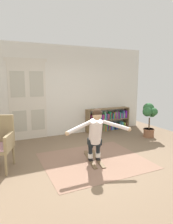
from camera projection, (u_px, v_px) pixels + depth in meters
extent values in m
plane|color=brown|center=(102.00, 163.00, 4.37)|extent=(7.20, 7.20, 0.00)
cube|color=silver|center=(63.00, 91.00, 6.46)|extent=(6.00, 0.10, 2.90)
cube|color=beige|center=(18.00, 102.00, 5.86)|extent=(0.55, 0.04, 2.35)
cube|color=#B3AF9D|center=(18.00, 84.00, 5.76)|extent=(0.41, 0.01, 0.76)
cube|color=#B3AF9D|center=(20.00, 121.00, 5.94)|extent=(0.41, 0.01, 0.64)
cube|color=beige|center=(37.00, 101.00, 6.09)|extent=(0.55, 0.04, 2.35)
cube|color=#B3AF9D|center=(37.00, 84.00, 5.99)|extent=(0.41, 0.01, 0.76)
cube|color=#B3AF9D|center=(38.00, 120.00, 6.17)|extent=(0.41, 0.01, 0.64)
cube|color=beige|center=(26.00, 60.00, 5.77)|extent=(1.22, 0.04, 0.10)
cube|color=#866350|center=(94.00, 160.00, 4.53)|extent=(2.28, 1.97, 0.01)
cube|color=brown|center=(88.00, 121.00, 6.77)|extent=(0.04, 0.30, 0.81)
cube|color=brown|center=(126.00, 118.00, 7.44)|extent=(0.04, 0.30, 0.81)
cube|color=brown|center=(108.00, 130.00, 7.17)|extent=(1.61, 0.30, 0.02)
cube|color=brown|center=(108.00, 119.00, 7.10)|extent=(1.61, 0.30, 0.02)
cube|color=brown|center=(108.00, 109.00, 7.04)|extent=(1.61, 0.30, 0.02)
cube|color=#331051|center=(89.00, 128.00, 6.84)|extent=(0.06, 0.18, 0.27)
cube|color=#82614F|center=(90.00, 128.00, 6.86)|extent=(0.05, 0.15, 0.30)
cube|color=#93BC6E|center=(93.00, 129.00, 6.88)|extent=(0.06, 0.19, 0.22)
cube|color=tan|center=(94.00, 128.00, 6.92)|extent=(0.03, 0.19, 0.23)
cube|color=#5A1765|center=(96.00, 128.00, 6.95)|extent=(0.06, 0.19, 0.23)
cube|color=navy|center=(98.00, 128.00, 6.97)|extent=(0.05, 0.17, 0.21)
cube|color=#4CA629|center=(98.00, 128.00, 7.00)|extent=(0.04, 0.18, 0.22)
cube|color=#71B088|center=(100.00, 127.00, 7.03)|extent=(0.07, 0.18, 0.29)
cube|color=#82654A|center=(102.00, 127.00, 7.06)|extent=(0.04, 0.22, 0.22)
cube|color=#76994D|center=(103.00, 127.00, 7.08)|extent=(0.04, 0.24, 0.23)
cube|color=#D56E47|center=(105.00, 128.00, 7.09)|extent=(0.04, 0.20, 0.19)
cube|color=#1B914E|center=(106.00, 126.00, 7.09)|extent=(0.03, 0.17, 0.28)
cube|color=#6E256F|center=(107.00, 127.00, 7.15)|extent=(0.05, 0.14, 0.21)
cube|color=olive|center=(109.00, 126.00, 7.18)|extent=(0.04, 0.18, 0.29)
cube|color=#5A22A8|center=(110.00, 126.00, 7.20)|extent=(0.03, 0.20, 0.24)
cube|color=teal|center=(111.00, 126.00, 7.20)|extent=(0.05, 0.23, 0.29)
cube|color=#275956|center=(113.00, 126.00, 7.24)|extent=(0.04, 0.18, 0.23)
cube|color=navy|center=(114.00, 126.00, 7.27)|extent=(0.03, 0.24, 0.25)
cube|color=#836147|center=(115.00, 126.00, 7.28)|extent=(0.03, 0.14, 0.22)
cube|color=#154C88|center=(116.00, 126.00, 7.29)|extent=(0.04, 0.20, 0.20)
cube|color=#A84129|center=(117.00, 126.00, 7.33)|extent=(0.04, 0.17, 0.21)
cube|color=#1E715E|center=(118.00, 125.00, 7.36)|extent=(0.03, 0.23, 0.24)
cube|color=slate|center=(120.00, 125.00, 7.38)|extent=(0.04, 0.17, 0.24)
cube|color=#55D0D0|center=(121.00, 125.00, 7.37)|extent=(0.03, 0.21, 0.26)
cube|color=olive|center=(122.00, 125.00, 7.42)|extent=(0.03, 0.14, 0.26)
cube|color=#A3D450|center=(123.00, 125.00, 7.43)|extent=(0.03, 0.22, 0.23)
cube|color=brown|center=(125.00, 125.00, 7.46)|extent=(0.05, 0.16, 0.20)
cube|color=tan|center=(89.00, 118.00, 6.78)|extent=(0.06, 0.15, 0.21)
cube|color=#5B173A|center=(91.00, 118.00, 6.81)|extent=(0.06, 0.17, 0.21)
cube|color=brown|center=(92.00, 118.00, 6.83)|extent=(0.05, 0.23, 0.22)
cube|color=#AAC639|center=(95.00, 118.00, 6.84)|extent=(0.05, 0.22, 0.19)
cube|color=#52A230|center=(97.00, 116.00, 6.87)|extent=(0.06, 0.22, 0.28)
cube|color=#3A175B|center=(98.00, 116.00, 6.90)|extent=(0.05, 0.24, 0.29)
cube|color=#295B4F|center=(99.00, 118.00, 6.92)|extent=(0.04, 0.14, 0.18)
cube|color=#1B5E8D|center=(100.00, 117.00, 6.94)|extent=(0.03, 0.18, 0.20)
cube|color=#8D237D|center=(101.00, 117.00, 6.99)|extent=(0.03, 0.22, 0.19)
cube|color=#932F6D|center=(103.00, 117.00, 7.01)|extent=(0.07, 0.17, 0.19)
cube|color=#58C776|center=(104.00, 116.00, 7.00)|extent=(0.04, 0.15, 0.29)
cube|color=#4768C3|center=(105.00, 117.00, 7.04)|extent=(0.05, 0.17, 0.21)
cube|color=#7A3A5B|center=(107.00, 117.00, 7.06)|extent=(0.05, 0.22, 0.20)
cube|color=#91334A|center=(108.00, 116.00, 7.09)|extent=(0.03, 0.16, 0.20)
cube|color=#219755|center=(110.00, 115.00, 7.09)|extent=(0.03, 0.18, 0.28)
cube|color=red|center=(110.00, 116.00, 7.14)|extent=(0.07, 0.14, 0.22)
cube|color=#1B718A|center=(112.00, 116.00, 7.14)|extent=(0.03, 0.19, 0.22)
cube|color=olive|center=(113.00, 115.00, 7.19)|extent=(0.04, 0.23, 0.25)
cube|color=purple|center=(115.00, 115.00, 7.21)|extent=(0.04, 0.24, 0.24)
cube|color=#4D7F48|center=(116.00, 115.00, 7.21)|extent=(0.06, 0.19, 0.28)
cube|color=#6E2878|center=(117.00, 115.00, 7.24)|extent=(0.03, 0.24, 0.28)
cube|color=#482068|center=(118.00, 115.00, 7.27)|extent=(0.04, 0.24, 0.22)
cube|color=#2FAF7E|center=(119.00, 115.00, 7.30)|extent=(0.06, 0.15, 0.21)
cube|color=#C758D3|center=(121.00, 116.00, 7.32)|extent=(0.03, 0.17, 0.18)
cube|color=teal|center=(122.00, 114.00, 7.34)|extent=(0.05, 0.23, 0.28)
cube|color=tan|center=(124.00, 115.00, 7.38)|extent=(0.04, 0.15, 0.19)
cube|color=purple|center=(125.00, 114.00, 7.39)|extent=(0.05, 0.17, 0.27)
cylinder|color=#8F7B56|center=(6.00, 165.00, 3.80)|extent=(0.06, 0.06, 0.42)
cylinder|color=#8F7B56|center=(14.00, 155.00, 4.31)|extent=(0.06, 0.06, 0.42)
cube|color=#8F7B56|center=(9.00, 141.00, 3.99)|extent=(0.25, 0.55, 0.28)
cylinder|color=brown|center=(149.00, 133.00, 6.34)|extent=(0.32, 0.32, 0.27)
cylinder|color=brown|center=(149.00, 129.00, 6.33)|extent=(0.35, 0.35, 0.04)
cylinder|color=#4C3823|center=(149.00, 123.00, 6.29)|extent=(0.04, 0.04, 0.36)
sphere|color=#2B5F32|center=(149.00, 108.00, 6.33)|extent=(0.35, 0.35, 0.35)
sphere|color=#2B5F32|center=(154.00, 112.00, 6.16)|extent=(0.25, 0.25, 0.25)
sphere|color=#2B5F32|center=(147.00, 112.00, 6.14)|extent=(0.29, 0.29, 0.29)
sphere|color=#2B5F32|center=(152.00, 114.00, 6.30)|extent=(0.23, 0.23, 0.23)
cube|color=brown|center=(90.00, 160.00, 4.51)|extent=(0.27, 0.90, 0.01)
cube|color=brown|center=(86.00, 152.00, 4.91)|extent=(0.11, 0.13, 0.06)
cube|color=black|center=(91.00, 160.00, 4.49)|extent=(0.10, 0.13, 0.04)
cube|color=brown|center=(98.00, 160.00, 4.55)|extent=(0.27, 0.90, 0.01)
cube|color=brown|center=(93.00, 152.00, 4.95)|extent=(0.11, 0.13, 0.06)
cube|color=black|center=(98.00, 159.00, 4.53)|extent=(0.10, 0.13, 0.04)
cylinder|color=white|center=(90.00, 156.00, 4.49)|extent=(0.13, 0.13, 0.10)
cylinder|color=black|center=(90.00, 147.00, 4.46)|extent=(0.11, 0.11, 0.30)
cylinder|color=black|center=(91.00, 143.00, 4.42)|extent=(0.13, 0.13, 0.22)
cylinder|color=white|center=(98.00, 155.00, 4.53)|extent=(0.13, 0.13, 0.10)
cylinder|color=black|center=(98.00, 147.00, 4.50)|extent=(0.11, 0.11, 0.30)
cylinder|color=black|center=(98.00, 142.00, 4.46)|extent=(0.13, 0.13, 0.22)
cube|color=black|center=(95.00, 142.00, 4.44)|extent=(0.33, 0.24, 0.14)
cylinder|color=silver|center=(95.00, 132.00, 4.33)|extent=(0.35, 0.45, 0.57)
sphere|color=tan|center=(97.00, 116.00, 4.15)|extent=(0.24, 0.24, 0.20)
sphere|color=#382619|center=(97.00, 114.00, 4.15)|extent=(0.25, 0.25, 0.21)
cylinder|color=silver|center=(79.00, 128.00, 4.04)|extent=(0.59, 0.20, 0.22)
sphere|color=tan|center=(67.00, 133.00, 3.89)|extent=(0.11, 0.11, 0.09)
cylinder|color=silver|center=(116.00, 125.00, 4.23)|extent=(0.52, 0.40, 0.22)
sphere|color=tan|center=(129.00, 129.00, 4.19)|extent=(0.11, 0.11, 0.09)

